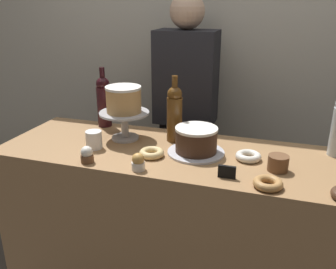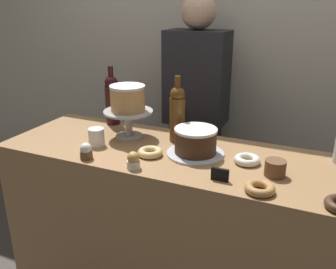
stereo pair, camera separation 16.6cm
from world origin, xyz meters
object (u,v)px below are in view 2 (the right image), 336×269
cookie_stack (275,168)px  coffee_cup_ceramic (96,137)px  donut_sugar (247,160)px  chocolate_round_cake (196,141)px  wine_bottle_amber (177,113)px  donut_maple (260,188)px  cake_stand_pedestal (129,119)px  cupcake_caramel (133,161)px  white_layer_cake (128,98)px  donut_glazed (150,152)px  price_sign_chalkboard (220,175)px  barista_figure (195,124)px  cupcake_vanilla (86,151)px  wine_bottle_dark_red (112,99)px

cookie_stack → coffee_cup_ceramic: size_ratio=0.99×
donut_sugar → chocolate_round_cake: bearing=-179.6°
wine_bottle_amber → donut_sugar: (0.38, -0.12, -0.13)m
donut_maple → donut_sugar: same height
cake_stand_pedestal → chocolate_round_cake: bearing=-10.2°
cake_stand_pedestal → cupcake_caramel: bearing=-57.4°
white_layer_cake → donut_glazed: (0.20, -0.16, -0.19)m
cake_stand_pedestal → price_sign_chalkboard: size_ratio=3.52×
wine_bottle_amber → price_sign_chalkboard: size_ratio=4.65×
barista_figure → cookie_stack: bearing=-48.9°
cookie_stack → white_layer_cake: bearing=169.4°
cookie_stack → coffee_cup_ceramic: (-0.83, -0.02, 0.01)m
donut_maple → donut_sugar: 0.25m
cupcake_vanilla → white_layer_cake: bearing=82.7°
price_sign_chalkboard → coffee_cup_ceramic: (-0.65, 0.11, 0.02)m
wine_bottle_dark_red → donut_glazed: (0.39, -0.32, -0.13)m
chocolate_round_cake → cupcake_caramel: bearing=-127.6°
wine_bottle_dark_red → wine_bottle_amber: bearing=-12.7°
wine_bottle_amber → donut_glazed: wine_bottle_amber is taller
wine_bottle_amber → white_layer_cake: bearing=-167.3°
price_sign_chalkboard → donut_sugar: bearing=73.1°
white_layer_cake → price_sign_chalkboard: 0.64m
wine_bottle_amber → cupcake_caramel: size_ratio=4.38×
cupcake_vanilla → donut_glazed: size_ratio=0.66×
wine_bottle_amber → donut_sugar: 0.42m
cupcake_caramel → donut_glazed: cupcake_caramel is taller
cupcake_caramel → cookie_stack: 0.57m
wine_bottle_amber → cookie_stack: 0.55m
wine_bottle_amber → donut_glazed: bearing=-100.3°
wine_bottle_amber → cupcake_caramel: 0.38m
white_layer_cake → coffee_cup_ceramic: white_layer_cake is taller
cupcake_caramel → coffee_cup_ceramic: bearing=152.2°
cake_stand_pedestal → donut_maple: bearing=-22.6°
cookie_stack → wine_bottle_dark_red: bearing=162.7°
chocolate_round_cake → wine_bottle_dark_red: size_ratio=0.59×
cupcake_vanilla → cupcake_caramel: size_ratio=1.00×
white_layer_cake → price_sign_chalkboard: (0.56, -0.27, -0.18)m
wine_bottle_dark_red → price_sign_chalkboard: (0.75, -0.42, -0.12)m
donut_maple → coffee_cup_ceramic: coffee_cup_ceramic is taller
chocolate_round_cake → white_layer_cake: bearing=169.8°
chocolate_round_cake → cupcake_caramel: size_ratio=2.58×
cupcake_vanilla → donut_sugar: 0.70m
price_sign_chalkboard → coffee_cup_ceramic: coffee_cup_ceramic is taller
donut_glazed → cookie_stack: size_ratio=1.33×
white_layer_cake → coffee_cup_ceramic: 0.24m
price_sign_chalkboard → chocolate_round_cake: bearing=130.9°
cupcake_caramel → price_sign_chalkboard: 0.36m
donut_maple → cookie_stack: (0.03, 0.16, 0.02)m
coffee_cup_ceramic → donut_glazed: bearing=-1.2°
cupcake_vanilla → cupcake_caramel: bearing=-0.2°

